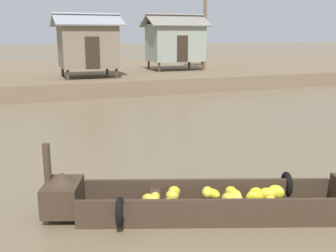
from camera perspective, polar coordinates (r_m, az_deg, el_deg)
name	(u,v)px	position (r m, az deg, el deg)	size (l,w,h in m)	color
ground_plane	(108,152)	(11.68, -8.71, -3.81)	(300.00, 300.00, 0.00)	#726047
riverbank_strip	(48,75)	(31.02, -16.96, 7.08)	(160.00, 20.00, 0.88)	#756047
banana_boat	(211,200)	(7.63, 6.31, -10.63)	(6.12, 3.00, 0.87)	#3D2D21
stilt_house_mid_left	(88,45)	(24.12, -11.56, 11.48)	(3.88, 3.35, 3.73)	#4C3826
stilt_house_mid_right	(175,42)	(28.68, 1.04, 12.12)	(4.36, 3.14, 3.94)	#4C3826
mooring_post	(48,179)	(7.89, -16.96, -7.29)	(0.14, 0.14, 1.38)	#423323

